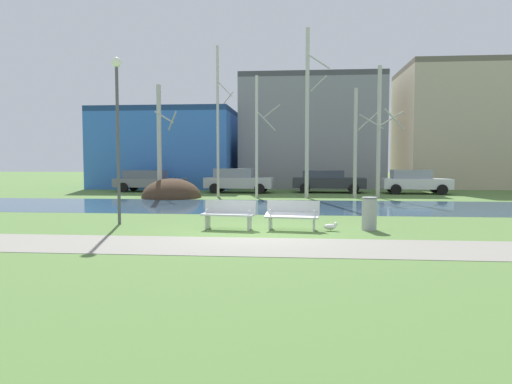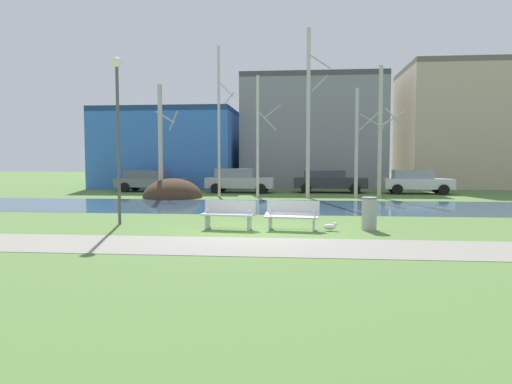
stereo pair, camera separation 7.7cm
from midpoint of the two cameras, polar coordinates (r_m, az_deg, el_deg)
name	(u,v)px [view 1 (the left image)]	position (r m, az deg, el deg)	size (l,w,h in m)	color
ground_plane	(275,202)	(23.24, 2.27, -1.26)	(120.00, 120.00, 0.00)	#517538
paved_path_strip	(250,246)	(11.35, -0.89, -6.65)	(60.00, 2.48, 0.01)	gray
river_band	(273,206)	(21.15, 1.97, -1.76)	(80.00, 6.69, 0.01)	#33516B
soil_mound	(172,198)	(26.65, -10.36, -0.67)	(3.32, 3.45, 2.15)	#423021
bench_left	(229,214)	(14.15, -3.51, -2.65)	(1.66, 0.75, 0.87)	silver
bench_right	(292,214)	(13.99, 4.30, -2.73)	(1.66, 0.75, 0.87)	silver
trash_bin	(369,213)	(14.32, 13.54, -2.51)	(0.47, 0.47, 0.99)	#999B9E
seagull	(331,226)	(13.97, 8.98, -4.18)	(0.45, 0.17, 0.26)	white
streetlamp	(117,114)	(15.85, -16.73, 9.17)	(0.32, 0.32, 5.37)	#4C4C51
birch_far_left	(160,140)	(27.23, -11.78, 6.24)	(1.19, 1.89, 6.36)	#BCB7A8
birch_left	(218,121)	(26.72, -4.74, 8.65)	(1.00, 1.79, 8.50)	beige
birch_center_left	(257,136)	(26.09, 0.08, 6.89)	(1.40, 2.38, 6.77)	beige
birch_center	(308,112)	(26.15, 6.25, 9.69)	(1.32, 2.26, 9.30)	beige
birch_center_right	(356,142)	(26.41, 12.10, 6.02)	(1.61, 2.65, 6.05)	#BCB7A8
birch_right	(380,131)	(26.84, 14.81, 7.17)	(1.47, 2.62, 7.29)	#BCB7A8
parked_van_nearest_grey	(149,180)	(31.95, -13.03, 1.40)	(4.75, 2.10, 1.44)	slate
parked_sedan_second_silver	(238,180)	(30.18, -2.30, 1.47)	(4.44, 2.21, 1.58)	#B2B5BC
parked_hatch_third_dark	(328,181)	(30.56, 8.68, 1.37)	(4.71, 2.25, 1.44)	#282B30
parked_wagon_fourth_white	(415,181)	(30.84, 18.75, 1.26)	(4.20, 2.20, 1.50)	silver
building_blue_store	(172,149)	(38.34, -10.35, 5.18)	(10.40, 9.33, 6.01)	#3870C6
building_grey_warehouse	(311,133)	(38.00, 6.64, 7.14)	(10.79, 7.98, 8.54)	gray
building_beige_block	(491,127)	(40.99, 26.71, 7.09)	(13.68, 8.23, 9.35)	#BCAD8E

